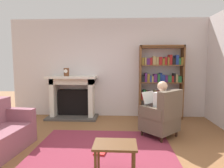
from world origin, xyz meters
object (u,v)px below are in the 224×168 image
fireplace (73,96)px  armchair_reading (162,117)px  seated_reader (158,106)px  side_table (115,149)px  bookshelf (161,84)px  mantel_clock (66,72)px

fireplace → armchair_reading: bearing=-32.2°
seated_reader → side_table: (-0.81, -1.57, -0.23)m
bookshelf → armchair_reading: bookshelf is taller
armchair_reading → side_table: bearing=15.0°
bookshelf → armchair_reading: 1.51m
fireplace → seated_reader: (2.09, -1.28, 0.02)m
armchair_reading → side_table: (-0.89, -1.49, -0.03)m
mantel_clock → seated_reader: size_ratio=0.19×
seated_reader → side_table: size_ratio=2.04×
fireplace → armchair_reading: size_ratio=1.40×
fireplace → armchair_reading: (2.17, -1.37, -0.18)m
side_table → mantel_clock: bearing=117.1°
mantel_clock → bookshelf: bearing=3.1°
mantel_clock → armchair_reading: 2.76m
armchair_reading → side_table: size_ratio=1.73×
fireplace → seated_reader: bearing=-31.5°
fireplace → side_table: bearing=-66.0°
mantel_clock → side_table: mantel_clock is taller
seated_reader → side_table: bearing=18.7°
bookshelf → side_table: size_ratio=3.50×
fireplace → bookshelf: bookshelf is taller
seated_reader → mantel_clock: bearing=-72.0°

